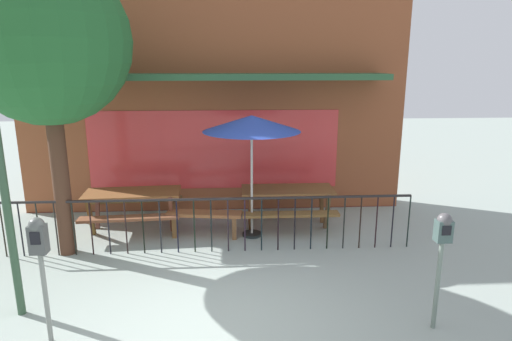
{
  "coord_description": "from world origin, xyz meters",
  "views": [
    {
      "loc": [
        0.35,
        -4.86,
        3.19
      ],
      "look_at": [
        0.79,
        2.58,
        1.33
      ],
      "focal_mm": 30.69,
      "sensor_mm": 36.0,
      "label": 1
    }
  ],
  "objects_px": {
    "street_tree": "(46,42)",
    "patio_umbrella": "(252,124)",
    "patio_bench": "(204,219)",
    "parking_meter_far": "(39,248)",
    "picnic_table_left": "(133,200)",
    "parking_meter_near": "(442,241)",
    "picnic_table_right": "(288,197)"
  },
  "relations": [
    {
      "from": "patio_bench",
      "to": "parking_meter_far",
      "type": "height_order",
      "value": "parking_meter_far"
    },
    {
      "from": "patio_bench",
      "to": "street_tree",
      "type": "height_order",
      "value": "street_tree"
    },
    {
      "from": "parking_meter_near",
      "to": "picnic_table_right",
      "type": "bearing_deg",
      "value": 110.99
    },
    {
      "from": "parking_meter_near",
      "to": "parking_meter_far",
      "type": "distance_m",
      "value": 4.6
    },
    {
      "from": "picnic_table_left",
      "to": "parking_meter_near",
      "type": "bearing_deg",
      "value": -38.83
    },
    {
      "from": "parking_meter_near",
      "to": "street_tree",
      "type": "bearing_deg",
      "value": 154.65
    },
    {
      "from": "picnic_table_left",
      "to": "parking_meter_far",
      "type": "xyz_separation_m",
      "value": [
        -0.24,
        -3.52,
        0.58
      ]
    },
    {
      "from": "picnic_table_left",
      "to": "patio_umbrella",
      "type": "relative_size",
      "value": 0.83
    },
    {
      "from": "picnic_table_left",
      "to": "street_tree",
      "type": "height_order",
      "value": "street_tree"
    },
    {
      "from": "street_tree",
      "to": "patio_umbrella",
      "type": "bearing_deg",
      "value": 10.43
    },
    {
      "from": "patio_bench",
      "to": "parking_meter_near",
      "type": "xyz_separation_m",
      "value": [
        2.98,
        -3.09,
        0.8
      ]
    },
    {
      "from": "patio_bench",
      "to": "parking_meter_far",
      "type": "relative_size",
      "value": 0.93
    },
    {
      "from": "picnic_table_left",
      "to": "street_tree",
      "type": "distance_m",
      "value": 3.18
    },
    {
      "from": "picnic_table_left",
      "to": "patio_umbrella",
      "type": "bearing_deg",
      "value": -10.63
    },
    {
      "from": "street_tree",
      "to": "picnic_table_right",
      "type": "bearing_deg",
      "value": 14.95
    },
    {
      "from": "picnic_table_left",
      "to": "patio_bench",
      "type": "height_order",
      "value": "picnic_table_left"
    },
    {
      "from": "picnic_table_left",
      "to": "patio_bench",
      "type": "relative_size",
      "value": 1.32
    },
    {
      "from": "patio_bench",
      "to": "parking_meter_far",
      "type": "bearing_deg",
      "value": -117.67
    },
    {
      "from": "picnic_table_right",
      "to": "patio_bench",
      "type": "distance_m",
      "value": 1.7
    },
    {
      "from": "picnic_table_right",
      "to": "patio_umbrella",
      "type": "xyz_separation_m",
      "value": [
        -0.73,
        -0.46,
        1.5
      ]
    },
    {
      "from": "picnic_table_right",
      "to": "parking_meter_far",
      "type": "relative_size",
      "value": 1.18
    },
    {
      "from": "parking_meter_near",
      "to": "street_tree",
      "type": "distance_m",
      "value": 6.28
    },
    {
      "from": "picnic_table_left",
      "to": "patio_umbrella",
      "type": "xyz_separation_m",
      "value": [
        2.27,
        -0.43,
        1.5
      ]
    },
    {
      "from": "patio_bench",
      "to": "parking_meter_near",
      "type": "relative_size",
      "value": 0.96
    },
    {
      "from": "patio_umbrella",
      "to": "patio_bench",
      "type": "bearing_deg",
      "value": 179.48
    },
    {
      "from": "picnic_table_right",
      "to": "patio_bench",
      "type": "xyz_separation_m",
      "value": [
        -1.62,
        -0.45,
        -0.26
      ]
    },
    {
      "from": "parking_meter_far",
      "to": "picnic_table_left",
      "type": "bearing_deg",
      "value": 86.05
    },
    {
      "from": "parking_meter_near",
      "to": "street_tree",
      "type": "relative_size",
      "value": 0.31
    },
    {
      "from": "patio_umbrella",
      "to": "parking_meter_far",
      "type": "height_order",
      "value": "patio_umbrella"
    },
    {
      "from": "patio_umbrella",
      "to": "parking_meter_near",
      "type": "distance_m",
      "value": 3.84
    },
    {
      "from": "patio_umbrella",
      "to": "parking_meter_near",
      "type": "relative_size",
      "value": 1.52
    },
    {
      "from": "parking_meter_near",
      "to": "street_tree",
      "type": "xyz_separation_m",
      "value": [
        -5.27,
        2.5,
        2.33
      ]
    }
  ]
}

